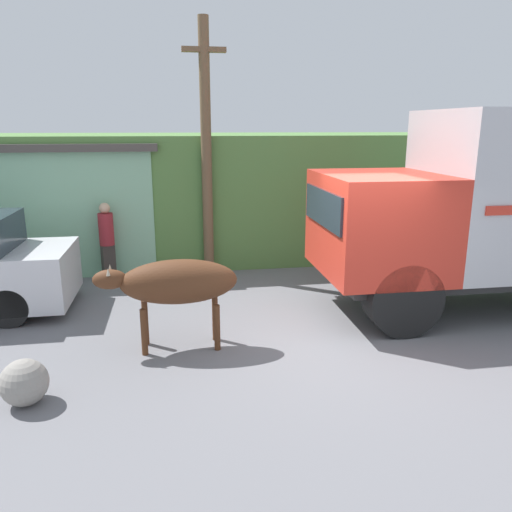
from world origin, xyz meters
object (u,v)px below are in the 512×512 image
(brown_cow, at_px, (176,283))
(pedestrian_on_hill, at_px, (107,238))
(roadside_rock, at_px, (24,382))
(utility_pole, at_px, (206,147))

(brown_cow, relative_size, pedestrian_on_hill, 1.23)
(brown_cow, xyz_separation_m, roadside_rock, (-1.81, -1.31, -0.73))
(brown_cow, bearing_deg, pedestrian_on_hill, 98.93)
(utility_pole, bearing_deg, roadside_rock, -116.43)
(utility_pole, height_order, roadside_rock, utility_pole)
(pedestrian_on_hill, relative_size, roadside_rock, 2.99)
(roadside_rock, bearing_deg, pedestrian_on_hill, 85.58)
(brown_cow, xyz_separation_m, utility_pole, (0.73, 3.79, 1.78))
(utility_pole, bearing_deg, brown_cow, -100.87)
(pedestrian_on_hill, distance_m, utility_pole, 2.85)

